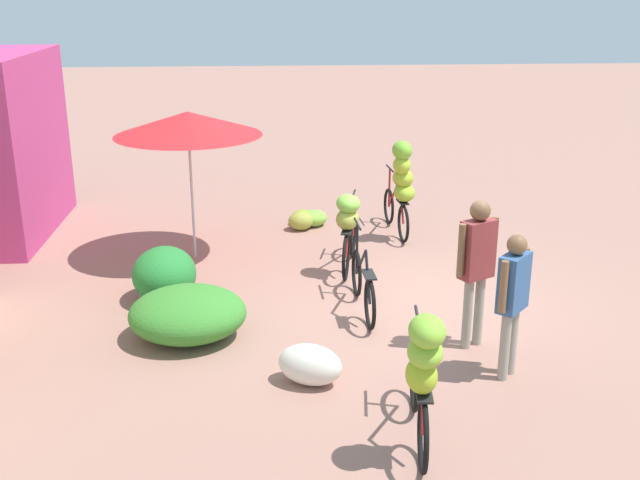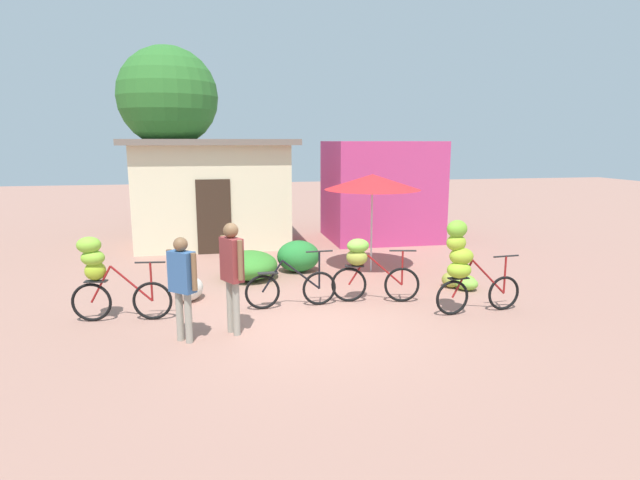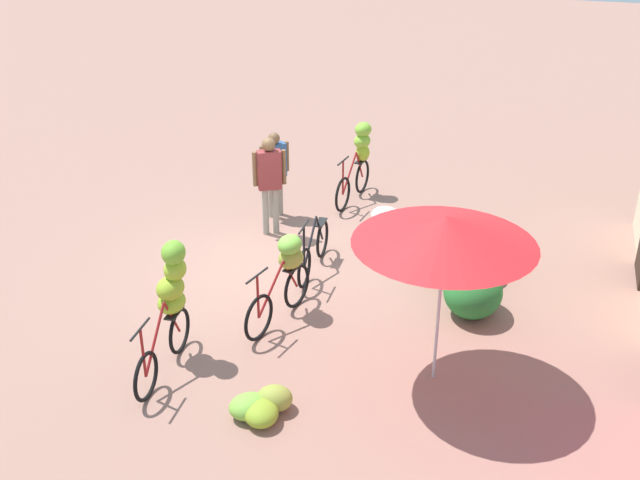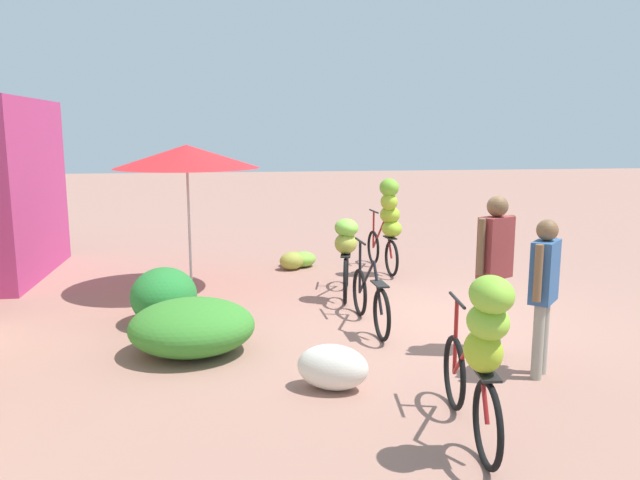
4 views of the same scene
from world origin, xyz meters
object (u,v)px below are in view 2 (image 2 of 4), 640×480
bicycle_leftmost (103,272)px  bicycle_near_pile (291,288)px  tree_behind_building (168,98)px  building_low (213,192)px  person_bystander (232,266)px  bicycle_by_shop (463,261)px  banana_pile_on_ground (461,282)px  person_vendor (182,279)px  market_umbrella (372,182)px  bicycle_center_loaded (365,264)px  shop_pink (381,191)px  produce_sack (190,289)px

bicycle_leftmost → bicycle_near_pile: size_ratio=0.98×
tree_behind_building → bicycle_near_pile: 9.22m
bicycle_leftmost → bicycle_near_pile: 3.23m
building_low → person_bystander: size_ratio=2.66×
tree_behind_building → bicycle_near_pile: size_ratio=3.44×
person_bystander → bicycle_by_shop: bearing=2.6°
bicycle_near_pile → banana_pile_on_ground: bearing=8.4°
building_low → person_vendor: (-0.47, -7.62, -0.56)m
tree_behind_building → bicycle_leftmost: 8.77m
building_low → market_umbrella: (3.58, -3.94, 0.53)m
bicycle_center_loaded → person_bystander: 2.78m
bicycle_leftmost → banana_pile_on_ground: bearing=5.5°
market_umbrella → person_bystander: (-3.31, -3.49, -0.98)m
bicycle_near_pile → bicycle_leftmost: bearing=-177.9°
banana_pile_on_ground → person_vendor: 5.81m
tree_behind_building → bicycle_by_shop: 10.97m
shop_pink → person_vendor: size_ratio=1.99×
produce_sack → person_vendor: (0.01, -2.13, 0.76)m
bicycle_center_loaded → banana_pile_on_ground: (2.22, 0.49, -0.59)m
shop_pink → market_umbrella: shop_pink is taller
bicycle_center_loaded → person_vendor: size_ratio=1.02×
person_vendor → bicycle_leftmost: bearing=138.1°
person_vendor → market_umbrella: bearing=42.3°
tree_behind_building → produce_sack: size_ratio=8.32×
bicycle_leftmost → bicycle_by_shop: bearing=-8.0°
bicycle_near_pile → person_bystander: size_ratio=0.95×
shop_pink → banana_pile_on_ground: bearing=-90.8°
bicycle_center_loaded → bicycle_by_shop: bicycle_by_shop is taller
person_vendor → person_bystander: person_bystander is taller
person_vendor → building_low: bearing=86.4°
shop_pink → banana_pile_on_ground: shop_pink is taller
market_umbrella → person_vendor: 5.58m
bicycle_leftmost → person_bystander: 2.35m
bicycle_leftmost → banana_pile_on_ground: (6.80, 0.66, -0.71)m
produce_sack → person_bystander: (0.75, -1.94, 0.88)m
bicycle_by_shop → person_bystander: 3.96m
building_low → person_bystander: (0.27, -7.43, -0.45)m
shop_pink → banana_pile_on_ground: (-0.08, -5.72, -1.35)m
bicycle_by_shop → produce_sack: (-4.71, 1.76, -0.74)m
bicycle_by_shop → bicycle_center_loaded: bearing=145.5°
tree_behind_building → market_umbrella: (4.83, -5.59, -2.20)m
building_low → produce_sack: bearing=-95.0°
building_low → bicycle_leftmost: 6.69m
person_vendor → bicycle_near_pile: bearing=36.2°
tree_behind_building → person_bystander: tree_behind_building is taller
bicycle_near_pile → person_vendor: 2.35m
banana_pile_on_ground → produce_sack: size_ratio=1.17×
bicycle_near_pile → shop_pink: bearing=59.5°
bicycle_center_loaded → produce_sack: bicycle_center_loaded is taller
shop_pink → person_vendor: bearing=-126.0°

